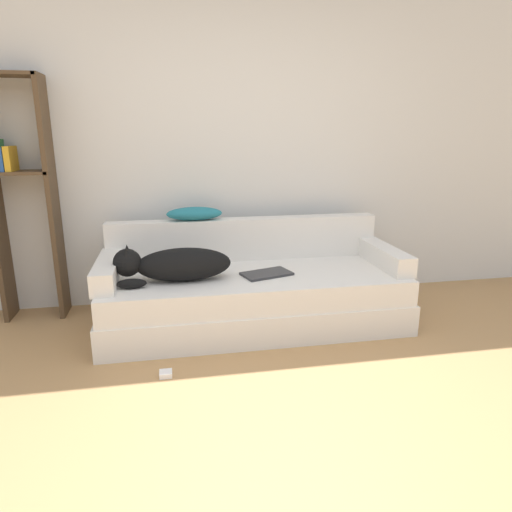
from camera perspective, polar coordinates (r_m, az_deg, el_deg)
ground_plane at (r=2.18m, az=4.74°, el=-25.19°), size 20.00×20.00×0.00m
wall_back at (r=3.87m, az=-3.92°, el=14.29°), size 7.44×0.06×2.70m
couch at (r=3.45m, az=-0.30°, el=-5.32°), size 2.22×0.92×0.41m
couch_backrest at (r=3.71m, az=-1.40°, el=2.19°), size 2.18×0.15×0.33m
couch_arm_left at (r=3.34m, az=-18.02°, el=-1.73°), size 0.15×0.73×0.15m
couch_arm_right at (r=3.68m, az=15.73°, el=0.01°), size 0.15×0.73×0.15m
dog at (r=3.20m, az=-10.23°, el=-1.03°), size 0.80×0.27×0.26m
laptop at (r=3.32m, az=1.34°, el=-2.24°), size 0.39×0.30×0.02m
throw_pillow at (r=3.63m, az=-7.71°, el=5.27°), size 0.44×0.19×0.10m
bookshelf at (r=3.84m, az=-27.32°, el=7.55°), size 0.44×0.26×1.81m
power_adapter at (r=2.87m, az=-11.21°, el=-14.25°), size 0.08×0.08×0.03m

